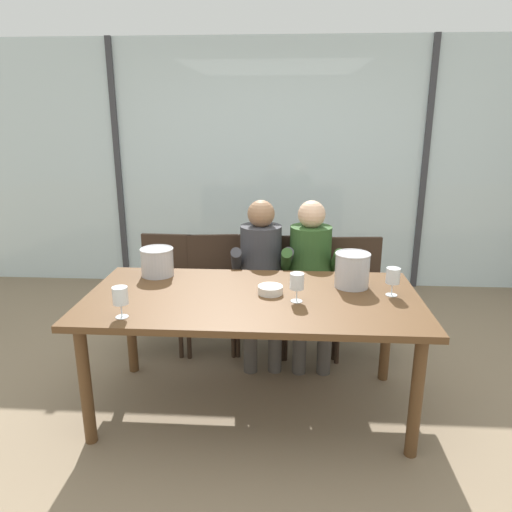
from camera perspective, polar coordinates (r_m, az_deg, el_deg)
name	(u,v)px	position (r m, az deg, el deg)	size (l,w,h in m)	color
ground	(261,338)	(4.13, 0.58, -9.78)	(14.00, 14.00, 0.00)	#847056
window_glass_panel	(268,167)	(5.16, 1.50, 10.59)	(7.23, 0.03, 2.60)	silver
window_mullion_left	(118,166)	(5.45, -16.15, 10.27)	(0.06, 0.06, 2.60)	#38383D
window_mullion_right	(424,168)	(5.34, 19.51, 9.86)	(0.06, 0.06, 2.60)	#38383D
hillside_vineyard	(275,177)	(8.25, 2.30, 9.48)	(13.23, 2.40, 1.65)	#386633
dining_table	(252,308)	(2.94, -0.44, -6.21)	(2.03, 1.01, 0.77)	brown
chair_near_curtain	(165,281)	(3.97, -10.85, -2.99)	(0.46, 0.46, 0.90)	#332319
chair_left_of_center	(213,282)	(3.89, -5.12, -3.13)	(0.49, 0.49, 0.90)	#332319
chair_center	(262,283)	(3.86, 0.76, -3.25)	(0.47, 0.47, 0.90)	#332319
chair_right_of_center	(306,284)	(3.87, 6.06, -3.30)	(0.48, 0.48, 0.90)	#332319
chair_near_window_right	(356,286)	(3.88, 11.95, -3.48)	(0.48, 0.48, 0.90)	#332319
person_charcoal_jacket	(261,268)	(3.66, 0.64, -1.47)	(0.49, 0.63, 1.22)	#38383D
person_olive_shirt	(311,269)	(3.66, 6.57, -1.58)	(0.47, 0.62, 1.22)	#2D5123
ice_bucket_primary	(352,269)	(3.09, 11.44, -1.58)	(0.22, 0.22, 0.22)	#B7B7BC
ice_bucket_secondary	(157,261)	(3.32, -11.75, -0.63)	(0.23, 0.23, 0.19)	#B7B7BC
tasting_bowl	(270,290)	(2.94, 1.73, -4.07)	(0.15, 0.15, 0.05)	silver
wine_glass_by_left_taster	(393,277)	(2.99, 16.07, -2.43)	(0.08, 0.08, 0.17)	silver
wine_glass_near_bucket	(120,297)	(2.67, -15.94, -4.74)	(0.08, 0.08, 0.17)	silver
wine_glass_center_pour	(297,283)	(2.79, 4.93, -3.19)	(0.08, 0.08, 0.17)	silver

